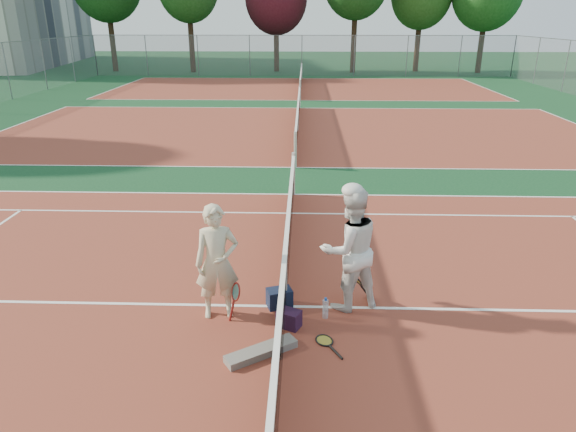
% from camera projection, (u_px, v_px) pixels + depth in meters
% --- Properties ---
extents(ground, '(130.00, 130.00, 0.00)m').
position_uv_depth(ground, '(285.00, 307.00, 8.06)').
color(ground, '#0F381C').
rests_on(ground, ground).
extents(court_main, '(23.77, 10.97, 0.01)m').
position_uv_depth(court_main, '(285.00, 306.00, 8.06)').
color(court_main, maroon).
rests_on(court_main, ground).
extents(court_far_a, '(23.77, 10.97, 0.01)m').
position_uv_depth(court_far_a, '(298.00, 130.00, 20.64)').
color(court_far_a, maroon).
rests_on(court_far_a, ground).
extents(court_far_b, '(23.77, 10.97, 0.01)m').
position_uv_depth(court_far_b, '(301.00, 88.00, 33.22)').
color(court_far_b, maroon).
rests_on(court_far_b, ground).
extents(net_main, '(0.10, 10.98, 1.02)m').
position_uv_depth(net_main, '(285.00, 278.00, 7.87)').
color(net_main, black).
rests_on(net_main, ground).
extents(net_far_a, '(0.10, 10.98, 1.02)m').
position_uv_depth(net_far_a, '(298.00, 118.00, 20.46)').
color(net_far_a, black).
rests_on(net_far_a, ground).
extents(net_far_b, '(0.10, 10.98, 1.02)m').
position_uv_depth(net_far_b, '(301.00, 80.00, 33.04)').
color(net_far_b, black).
rests_on(net_far_b, ground).
extents(fence_back, '(32.00, 0.06, 3.00)m').
position_uv_depth(fence_back, '(302.00, 56.00, 39.20)').
color(fence_back, slate).
rests_on(fence_back, ground).
extents(player_a, '(0.72, 0.54, 1.77)m').
position_uv_depth(player_a, '(217.00, 262.00, 7.53)').
color(player_a, beige).
rests_on(player_a, ground).
extents(player_b, '(1.16, 1.04, 1.95)m').
position_uv_depth(player_b, '(350.00, 249.00, 7.74)').
color(player_b, white).
rests_on(player_b, ground).
extents(racket_red, '(0.30, 0.32, 0.59)m').
position_uv_depth(racket_red, '(236.00, 302.00, 7.63)').
color(racket_red, maroon).
rests_on(racket_red, ground).
extents(racket_black_held, '(0.46, 0.42, 0.51)m').
position_uv_depth(racket_black_held, '(356.00, 287.00, 8.13)').
color(racket_black_held, black).
rests_on(racket_black_held, ground).
extents(racket_spare, '(0.52, 0.66, 0.03)m').
position_uv_depth(racket_spare, '(324.00, 340.00, 7.19)').
color(racket_spare, black).
rests_on(racket_spare, ground).
extents(sports_bag_navy, '(0.44, 0.37, 0.30)m').
position_uv_depth(sports_bag_navy, '(279.00, 298.00, 8.02)').
color(sports_bag_navy, black).
rests_on(sports_bag_navy, ground).
extents(sports_bag_purple, '(0.39, 0.35, 0.27)m').
position_uv_depth(sports_bag_purple, '(289.00, 319.00, 7.49)').
color(sports_bag_purple, black).
rests_on(sports_bag_purple, ground).
extents(net_cover_canvas, '(0.98, 0.76, 0.11)m').
position_uv_depth(net_cover_canvas, '(261.00, 351.00, 6.89)').
color(net_cover_canvas, '#65615B').
rests_on(net_cover_canvas, ground).
extents(water_bottle, '(0.09, 0.09, 0.30)m').
position_uv_depth(water_bottle, '(325.00, 309.00, 7.71)').
color(water_bottle, '#C9E8FF').
rests_on(water_bottle, ground).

